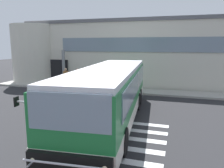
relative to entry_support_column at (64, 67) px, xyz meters
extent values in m
cube|color=#232326|center=(5.61, -5.40, -1.75)|extent=(80.00, 90.00, 0.02)
cube|color=silver|center=(7.61, -11.40, -1.74)|extent=(4.40, 0.36, 0.01)
cube|color=silver|center=(7.61, -10.50, -1.74)|extent=(4.40, 0.36, 0.01)
cube|color=silver|center=(7.61, -9.60, -1.74)|extent=(4.40, 0.36, 0.01)
cube|color=silver|center=(7.61, -8.70, -1.74)|extent=(4.40, 0.36, 0.01)
cube|color=silver|center=(7.61, -7.80, -1.74)|extent=(4.40, 0.36, 0.01)
cube|color=beige|center=(5.61, 6.60, 1.12)|extent=(19.78, 12.00, 5.73)
cube|color=#56565B|center=(5.61, 6.60, 4.14)|extent=(19.98, 12.20, 0.30)
cylinder|color=beige|center=(-3.78, 1.10, 1.12)|extent=(4.40, 4.40, 5.73)
cube|color=black|center=(-0.78, 0.55, -0.54)|extent=(1.80, 0.16, 2.40)
cube|color=slate|center=(6.61, 0.56, 2.06)|extent=(13.78, 0.10, 1.20)
cube|color=#9E9B93|center=(5.61, -0.60, -1.67)|extent=(23.78, 2.00, 0.15)
cylinder|color=slate|center=(0.00, 0.00, 0.00)|extent=(0.28, 0.28, 3.19)
cube|color=#1E7238|center=(6.90, -7.69, -0.32)|extent=(3.51, 10.71, 2.15)
cube|color=silver|center=(6.90, -7.69, -1.12)|extent=(3.55, 10.75, 0.55)
cube|color=silver|center=(6.90, -7.69, 0.86)|extent=(3.39, 10.50, 0.20)
cube|color=gray|center=(7.38, -12.88, 0.28)|extent=(2.35, 0.34, 1.05)
cube|color=gray|center=(8.16, -7.28, 0.18)|extent=(0.90, 9.28, 0.95)
cube|color=gray|center=(5.58, -7.51, 0.18)|extent=(0.90, 9.28, 0.95)
cube|color=black|center=(7.38, -12.88, 0.64)|extent=(2.15, 0.30, 0.28)
cube|color=black|center=(7.39, -13.01, -1.11)|extent=(2.46, 0.43, 0.52)
sphere|color=beige|center=(8.42, -12.95, -1.09)|extent=(0.18, 0.18, 0.18)
sphere|color=beige|center=(6.38, -13.14, -1.09)|extent=(0.18, 0.18, 0.18)
cylinder|color=#B7B7BF|center=(5.87, -12.82, 0.43)|extent=(0.40, 0.09, 0.05)
cube|color=black|center=(5.67, -12.84, 0.43)|extent=(0.06, 0.20, 0.28)
cylinder|color=black|center=(8.39, -11.03, -1.24)|extent=(0.39, 1.02, 1.00)
cylinder|color=black|center=(6.05, -11.25, -1.24)|extent=(0.39, 1.02, 1.00)
cylinder|color=black|center=(7.88, -5.54, -1.24)|extent=(0.39, 1.02, 1.00)
cylinder|color=black|center=(5.54, -5.75, -1.24)|extent=(0.39, 1.02, 1.00)
cylinder|color=black|center=(7.76, -4.24, -1.24)|extent=(0.39, 1.02, 1.00)
cylinder|color=black|center=(5.42, -4.46, -1.24)|extent=(0.39, 1.02, 1.00)
cylinder|color=#B7B7BF|center=(7.43, -13.38, -0.94)|extent=(2.25, 0.27, 0.06)
cylinder|color=#B7B7BF|center=(6.44, -13.27, -1.09)|extent=(0.10, 0.50, 0.05)
cylinder|color=#4C4233|center=(0.90, -1.12, -1.17)|extent=(0.15, 0.15, 0.85)
cylinder|color=#4C4233|center=(0.70, -1.08, -1.17)|extent=(0.15, 0.15, 0.85)
cube|color=#996633|center=(0.80, -1.10, -0.45)|extent=(0.42, 0.30, 0.58)
sphere|color=tan|center=(0.80, -1.10, -0.03)|extent=(0.23, 0.23, 0.23)
cylinder|color=#996633|center=(1.04, -1.16, -0.50)|extent=(0.09, 0.09, 0.55)
cylinder|color=#996633|center=(0.56, -1.04, -0.50)|extent=(0.09, 0.09, 0.55)
cylinder|color=#1E2338|center=(2.04, -1.14, -1.17)|extent=(0.15, 0.15, 0.85)
cylinder|color=#1E2338|center=(1.85, -1.20, -1.17)|extent=(0.15, 0.15, 0.85)
cube|color=#4C4751|center=(1.94, -1.17, -0.45)|extent=(0.43, 0.31, 0.58)
sphere|color=tan|center=(1.94, -1.17, -0.03)|extent=(0.23, 0.23, 0.23)
cylinder|color=#4C4751|center=(2.18, -1.10, -0.50)|extent=(0.09, 0.09, 0.55)
cylinder|color=#4C4751|center=(1.70, -1.24, -0.50)|extent=(0.09, 0.09, 0.55)
camera|label=1|loc=(10.10, -17.88, 2.04)|focal=35.05mm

